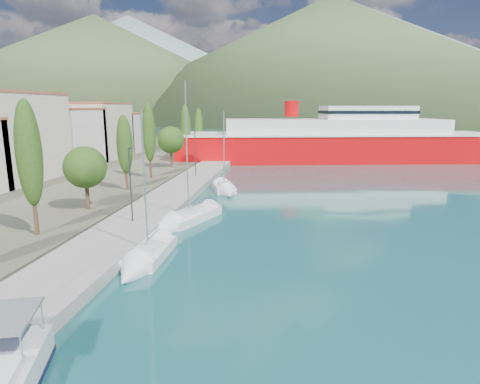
# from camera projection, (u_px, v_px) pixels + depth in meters

# --- Properties ---
(ground) EXTENTS (1400.00, 1400.00, 0.00)m
(ground) POSITION_uv_depth(u_px,v_px,m) (279.00, 138.00, 135.23)
(ground) COLOR #185254
(quay) EXTENTS (5.00, 88.00, 0.80)m
(quay) POSITION_uv_depth(u_px,v_px,m) (174.00, 195.00, 44.96)
(quay) COLOR gray
(quay) RESTS_ON ground
(hills_far) EXTENTS (1480.00, 900.00, 180.00)m
(hills_far) POSITION_uv_depth(u_px,v_px,m) (385.00, 61.00, 586.79)
(hills_far) COLOR gray
(hills_far) RESTS_ON ground
(hills_near) EXTENTS (1010.00, 520.00, 115.00)m
(hills_near) POSITION_uv_depth(u_px,v_px,m) (398.00, 63.00, 358.42)
(hills_near) COLOR #42552F
(hills_near) RESTS_ON ground
(town_buildings) EXTENTS (9.20, 69.20, 11.30)m
(town_buildings) POSITION_uv_depth(u_px,v_px,m) (38.00, 139.00, 57.25)
(town_buildings) COLOR beige
(town_buildings) RESTS_ON land_strip
(tree_row) EXTENTS (4.25, 64.17, 9.99)m
(tree_row) POSITION_uv_depth(u_px,v_px,m) (143.00, 142.00, 51.15)
(tree_row) COLOR #47301E
(tree_row) RESTS_ON land_strip
(lamp_posts) EXTENTS (0.15, 46.26, 6.06)m
(lamp_posts) POSITION_uv_depth(u_px,v_px,m) (130.00, 182.00, 32.55)
(lamp_posts) COLOR #2D2D33
(lamp_posts) RESTS_ON quay
(sailboat_near) EXTENTS (2.27, 7.55, 10.84)m
(sailboat_near) POSITION_uv_depth(u_px,v_px,m) (140.00, 263.00, 25.51)
(sailboat_near) COLOR silver
(sailboat_near) RESTS_ON ground
(sailboat_mid) EXTENTS (5.56, 9.40, 13.18)m
(sailboat_mid) POSITION_uv_depth(u_px,v_px,m) (177.00, 223.00, 34.36)
(sailboat_mid) COLOR silver
(sailboat_mid) RESTS_ON ground
(sailboat_far) EXTENTS (4.38, 7.50, 10.50)m
(sailboat_far) POSITION_uv_depth(u_px,v_px,m) (226.00, 191.00, 47.72)
(sailboat_far) COLOR silver
(sailboat_far) RESTS_ON ground
(ferry) EXTENTS (60.93, 22.26, 11.85)m
(ferry) POSITION_uv_depth(u_px,v_px,m) (335.00, 142.00, 76.56)
(ferry) COLOR #C40609
(ferry) RESTS_ON ground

